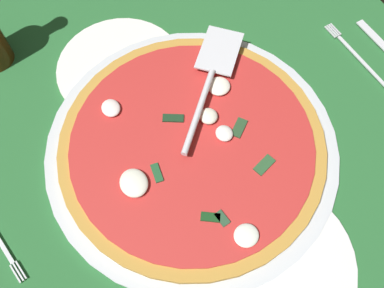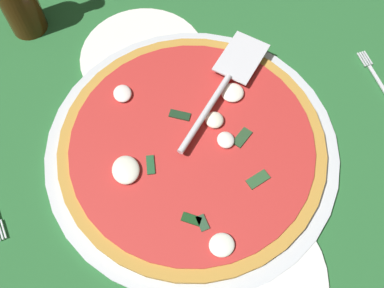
% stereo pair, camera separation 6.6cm
% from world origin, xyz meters
% --- Properties ---
extents(ground_plane, '(0.95, 0.95, 0.01)m').
position_xyz_m(ground_plane, '(0.00, 0.00, -0.00)').
color(ground_plane, '#276330').
extents(checker_pattern, '(0.95, 0.95, 0.00)m').
position_xyz_m(checker_pattern, '(0.00, 0.00, 0.00)').
color(checker_pattern, white).
rests_on(checker_pattern, ground_plane).
extents(pizza_pan, '(0.46, 0.46, 0.01)m').
position_xyz_m(pizza_pan, '(0.02, -0.01, 0.01)').
color(pizza_pan, silver).
rests_on(pizza_pan, ground_plane).
extents(dinner_plate_left, '(0.25, 0.25, 0.01)m').
position_xyz_m(dinner_plate_left, '(-0.19, -0.01, 0.01)').
color(dinner_plate_left, white).
rests_on(dinner_plate_left, ground_plane).
extents(dinner_plate_right, '(0.22, 0.22, 0.01)m').
position_xyz_m(dinner_plate_right, '(0.22, 0.03, 0.01)').
color(dinner_plate_right, white).
rests_on(dinner_plate_right, ground_plane).
extents(pizza, '(0.41, 0.41, 0.03)m').
position_xyz_m(pizza, '(0.02, -0.00, 0.02)').
color(pizza, '#BE8936').
rests_on(pizza, pizza_pan).
extents(pizza_server, '(0.20, 0.20, 0.01)m').
position_xyz_m(pizza_server, '(0.10, -0.08, 0.04)').
color(pizza_server, silver).
rests_on(pizza_server, pizza).
extents(place_setting_near, '(0.22, 0.13, 0.01)m').
position_xyz_m(place_setting_near, '(0.00, -0.38, 0.00)').
color(place_setting_near, silver).
rests_on(place_setting_near, ground_plane).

